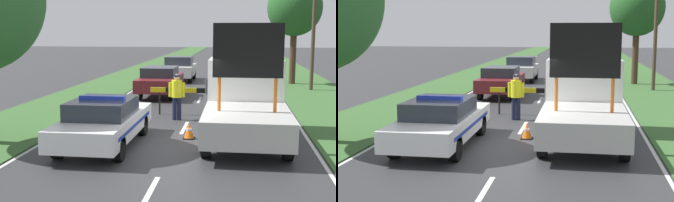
{
  "view_description": "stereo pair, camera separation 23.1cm",
  "coord_description": "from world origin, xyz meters",
  "views": [
    {
      "loc": [
        1.67,
        -12.64,
        3.23
      ],
      "look_at": [
        -0.37,
        1.36,
        1.1
      ],
      "focal_mm": 50.0,
      "sensor_mm": 36.0,
      "label": 1
    },
    {
      "loc": [
        1.9,
        -12.61,
        3.23
      ],
      "look_at": [
        -0.37,
        1.36,
        1.1
      ],
      "focal_mm": 50.0,
      "sensor_mm": 36.0,
      "label": 2
    }
  ],
  "objects": [
    {
      "name": "ground_plane",
      "position": [
        0.0,
        0.0,
        0.0
      ],
      "size": [
        160.0,
        160.0,
        0.0
      ],
      "primitive_type": "plane",
      "color": "#333335"
    },
    {
      "name": "lane_markings",
      "position": [
        0.0,
        15.31,
        0.0
      ],
      "size": [
        7.81,
        66.37,
        0.01
      ],
      "color": "silver",
      "rests_on": "ground"
    },
    {
      "name": "grass_verge_left",
      "position": [
        -5.79,
        20.0,
        0.01
      ],
      "size": [
        3.67,
        120.0,
        0.03
      ],
      "color": "#38602D",
      "rests_on": "ground"
    },
    {
      "name": "grass_verge_right",
      "position": [
        5.79,
        20.0,
        0.01
      ],
      "size": [
        3.67,
        120.0,
        0.03
      ],
      "color": "#38602D",
      "rests_on": "ground"
    },
    {
      "name": "police_car",
      "position": [
        -1.98,
        -0.1,
        0.71
      ],
      "size": [
        1.83,
        4.94,
        1.45
      ],
      "rotation": [
        0.0,
        0.0,
        0.1
      ],
      "color": "white",
      "rests_on": "ground"
    },
    {
      "name": "work_truck",
      "position": [
        1.98,
        1.43,
        1.15
      ],
      "size": [
        2.3,
        5.45,
        3.44
      ],
      "rotation": [
        0.0,
        0.0,
        3.12
      ],
      "color": "white",
      "rests_on": "ground"
    },
    {
      "name": "road_barrier",
      "position": [
        0.2,
        5.09,
        0.89
      ],
      "size": [
        3.59,
        0.08,
        1.06
      ],
      "rotation": [
        0.0,
        0.0,
        -0.1
      ],
      "color": "black",
      "rests_on": "ground"
    },
    {
      "name": "police_officer",
      "position": [
        -0.44,
        4.05,
        0.99
      ],
      "size": [
        0.6,
        0.38,
        1.67
      ],
      "rotation": [
        0.0,
        0.0,
        3.41
      ],
      "color": "#191E38",
      "rests_on": "ground"
    },
    {
      "name": "pedestrian_civilian",
      "position": [
        0.89,
        4.46,
        1.06
      ],
      "size": [
        0.65,
        0.41,
        1.81
      ],
      "rotation": [
        0.0,
        0.0,
        -0.39
      ],
      "color": "#232326",
      "rests_on": "ground"
    },
    {
      "name": "traffic_cone_near_police",
      "position": [
        0.31,
        1.12,
        0.24
      ],
      "size": [
        0.35,
        0.35,
        0.49
      ],
      "color": "black",
      "rests_on": "ground"
    },
    {
      "name": "traffic_cone_centre_front",
      "position": [
        -2.46,
        4.31,
        0.36
      ],
      "size": [
        0.53,
        0.53,
        0.72
      ],
      "color": "black",
      "rests_on": "ground"
    },
    {
      "name": "queued_car_wagon_maroon",
      "position": [
        -2.03,
        10.14,
        0.79
      ],
      "size": [
        1.81,
        4.57,
        1.47
      ],
      "rotation": [
        0.0,
        0.0,
        3.14
      ],
      "color": "maroon",
      "rests_on": "ground"
    },
    {
      "name": "queued_car_van_white",
      "position": [
        -1.96,
        17.44,
        0.81
      ],
      "size": [
        1.88,
        4.09,
        1.58
      ],
      "rotation": [
        0.0,
        0.0,
        3.14
      ],
      "color": "silver",
      "rests_on": "ground"
    },
    {
      "name": "queued_car_sedan_silver",
      "position": [
        1.82,
        23.26,
        0.79
      ],
      "size": [
        1.79,
        4.44,
        1.51
      ],
      "rotation": [
        0.0,
        0.0,
        3.14
      ],
      "color": "#B2B2B7",
      "rests_on": "ground"
    },
    {
      "name": "roadside_tree_near_left",
      "position": [
        5.06,
        16.51,
        4.56
      ],
      "size": [
        3.22,
        3.22,
        6.29
      ],
      "color": "#42301E",
      "rests_on": "ground"
    },
    {
      "name": "utility_pole",
      "position": [
        5.75,
        13.56,
        3.61
      ],
      "size": [
        1.2,
        0.2,
        6.98
      ],
      "color": "#473828",
      "rests_on": "ground"
    }
  ]
}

